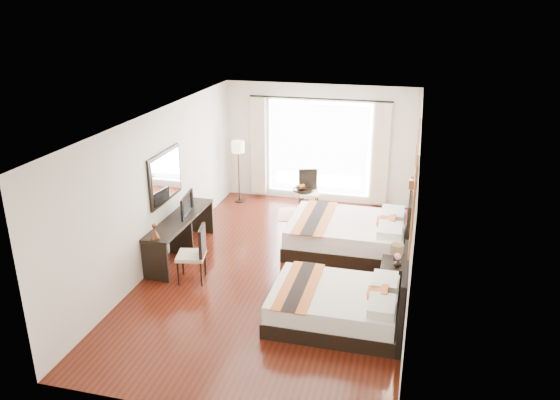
% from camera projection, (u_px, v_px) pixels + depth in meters
% --- Properties ---
extents(floor, '(4.50, 7.50, 0.01)m').
position_uv_depth(floor, '(280.00, 270.00, 9.87)').
color(floor, '#361509').
rests_on(floor, ground).
extents(ceiling, '(4.50, 7.50, 0.02)m').
position_uv_depth(ceiling, '(280.00, 118.00, 8.89)').
color(ceiling, white).
rests_on(ceiling, wall_headboard).
extents(wall_headboard, '(0.01, 7.50, 2.80)m').
position_uv_depth(wall_headboard, '(413.00, 210.00, 8.86)').
color(wall_headboard, silver).
rests_on(wall_headboard, floor).
extents(wall_desk, '(0.01, 7.50, 2.80)m').
position_uv_depth(wall_desk, '(160.00, 187.00, 9.90)').
color(wall_desk, silver).
rests_on(wall_desk, floor).
extents(wall_window, '(4.50, 0.01, 2.80)m').
position_uv_depth(wall_window, '(319.00, 144.00, 12.78)').
color(wall_window, silver).
rests_on(wall_window, floor).
extents(wall_entry, '(4.50, 0.01, 2.80)m').
position_uv_depth(wall_entry, '(195.00, 312.00, 5.98)').
color(wall_entry, silver).
rests_on(wall_entry, floor).
extents(window_glass, '(2.40, 0.02, 2.20)m').
position_uv_depth(window_glass, '(319.00, 148.00, 12.80)').
color(window_glass, white).
rests_on(window_glass, wall_window).
extents(sheer_curtain, '(2.30, 0.02, 2.10)m').
position_uv_depth(sheer_curtain, '(319.00, 149.00, 12.75)').
color(sheer_curtain, white).
rests_on(sheer_curtain, wall_window).
extents(drape_left, '(0.35, 0.14, 2.35)m').
position_uv_depth(drape_left, '(259.00, 146.00, 13.05)').
color(drape_left, '#BCAA92').
rests_on(drape_left, floor).
extents(drape_right, '(0.35, 0.14, 2.35)m').
position_uv_depth(drape_right, '(381.00, 155.00, 12.38)').
color(drape_right, '#BCAA92').
rests_on(drape_right, floor).
extents(art_panel_near, '(0.03, 0.50, 1.35)m').
position_uv_depth(art_panel_near, '(413.00, 208.00, 7.43)').
color(art_panel_near, maroon).
rests_on(art_panel_near, wall_headboard).
extents(art_panel_far, '(0.03, 0.50, 1.35)m').
position_uv_depth(art_panel_far, '(417.00, 157.00, 9.74)').
color(art_panel_far, maroon).
rests_on(art_panel_far, wall_headboard).
extents(wall_sconce, '(0.10, 0.14, 0.14)m').
position_uv_depth(wall_sconce, '(412.00, 184.00, 8.47)').
color(wall_sconce, '#492A1A').
rests_on(wall_sconce, wall_headboard).
extents(mirror_frame, '(0.04, 1.25, 0.95)m').
position_uv_depth(mirror_frame, '(165.00, 176.00, 10.00)').
color(mirror_frame, black).
rests_on(mirror_frame, wall_desk).
extents(mirror_glass, '(0.01, 1.12, 0.82)m').
position_uv_depth(mirror_glass, '(166.00, 177.00, 10.00)').
color(mirror_glass, white).
rests_on(mirror_glass, mirror_frame).
extents(bed_near, '(2.00, 1.56, 1.12)m').
position_uv_depth(bed_near, '(341.00, 304.00, 8.22)').
color(bed_near, black).
rests_on(bed_near, floor).
extents(bed_far, '(2.31, 1.80, 1.31)m').
position_uv_depth(bed_far, '(352.00, 234.00, 10.56)').
color(bed_far, black).
rests_on(bed_far, floor).
extents(nightstand, '(0.45, 0.55, 0.53)m').
position_uv_depth(nightstand, '(394.00, 277.00, 9.08)').
color(nightstand, black).
rests_on(nightstand, floor).
extents(table_lamp, '(0.22, 0.22, 0.34)m').
position_uv_depth(table_lamp, '(397.00, 250.00, 8.96)').
color(table_lamp, black).
rests_on(table_lamp, nightstand).
extents(vase, '(0.16, 0.16, 0.13)m').
position_uv_depth(vase, '(397.00, 265.00, 8.85)').
color(vase, black).
rests_on(vase, nightstand).
extents(console_desk, '(0.50, 2.20, 0.76)m').
position_uv_depth(console_desk, '(181.00, 236.00, 10.36)').
color(console_desk, black).
rests_on(console_desk, floor).
extents(television, '(0.19, 0.73, 0.42)m').
position_uv_depth(television, '(183.00, 204.00, 10.30)').
color(television, black).
rests_on(television, console_desk).
extents(bronze_figurine, '(0.21, 0.21, 0.25)m').
position_uv_depth(bronze_figurine, '(155.00, 232.00, 9.28)').
color(bronze_figurine, '#492A1A').
rests_on(bronze_figurine, console_desk).
extents(desk_chair, '(0.56, 0.56, 1.01)m').
position_uv_depth(desk_chair, '(193.00, 264.00, 9.43)').
color(desk_chair, beige).
rests_on(desk_chair, floor).
extents(floor_lamp, '(0.30, 0.30, 1.49)m').
position_uv_depth(floor_lamp, '(238.00, 151.00, 12.74)').
color(floor_lamp, black).
rests_on(floor_lamp, floor).
extents(side_table, '(0.47, 0.47, 0.54)m').
position_uv_depth(side_table, '(303.00, 200.00, 12.50)').
color(side_table, black).
rests_on(side_table, floor).
extents(fruit_bowl, '(0.32, 0.32, 0.06)m').
position_uv_depth(fruit_bowl, '(301.00, 188.00, 12.37)').
color(fruit_bowl, '#4D2D1B').
rests_on(fruit_bowl, side_table).
extents(window_chair, '(0.56, 0.56, 0.97)m').
position_uv_depth(window_chair, '(308.00, 200.00, 12.46)').
color(window_chair, beige).
rests_on(window_chair, floor).
extents(jute_rug, '(1.36, 1.07, 0.01)m').
position_uv_depth(jute_rug, '(305.00, 214.00, 12.38)').
color(jute_rug, tan).
rests_on(jute_rug, floor).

